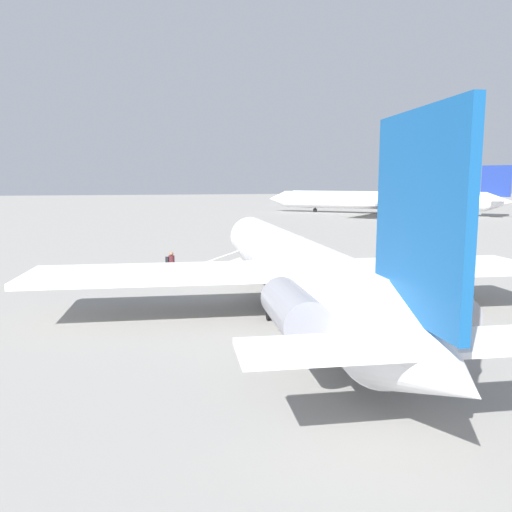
# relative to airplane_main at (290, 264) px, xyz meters

# --- Properties ---
(ground_plane) EXTENTS (600.00, 600.00, 0.00)m
(ground_plane) POSITION_rel_airplane_main_xyz_m (0.94, -0.22, -2.15)
(ground_plane) COLOR gray
(airplane_main) EXTENTS (29.94, 22.93, 7.17)m
(airplane_main) POSITION_rel_airplane_main_xyz_m (0.00, 0.00, 0.00)
(airplane_main) COLOR white
(airplane_main) RESTS_ON ground
(airplane_far_center) EXTENTS (40.90, 35.35, 9.28)m
(airplane_far_center) POSITION_rel_airplane_main_xyz_m (64.27, -51.39, 0.61)
(airplane_far_center) COLOR white
(airplane_far_center) RESTS_ON ground
(airplane_taxiing_distant) EXTENTS (45.27, 35.53, 8.66)m
(airplane_taxiing_distant) POSITION_rel_airplane_main_xyz_m (101.72, -65.59, 0.43)
(airplane_taxiing_distant) COLOR silver
(airplane_taxiing_distant) RESTS_ON ground
(boarding_stairs) EXTENTS (1.89, 4.14, 1.76)m
(boarding_stairs) POSITION_rel_airplane_main_xyz_m (8.72, 1.96, -1.77)
(boarding_stairs) COLOR #B2B2B7
(boarding_stairs) RESTS_ON ground
(passenger) EXTENTS (0.40, 0.56, 1.74)m
(passenger) POSITION_rel_airplane_main_xyz_m (9.31, 3.37, -1.14)
(passenger) COLOR #23232D
(passenger) RESTS_ON ground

